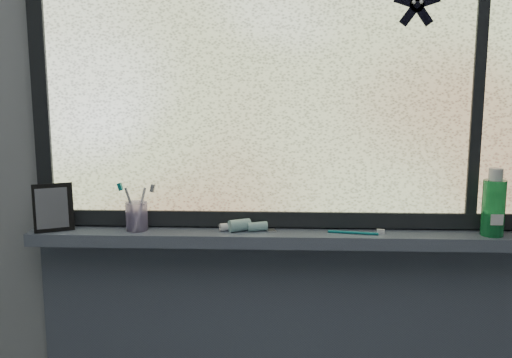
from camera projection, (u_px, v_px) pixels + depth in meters
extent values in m
cube|color=#9EA3A8|center=(283.00, 157.00, 1.85)|extent=(3.00, 0.01, 2.50)
cube|color=#515A6C|center=(283.00, 238.00, 1.82)|extent=(1.62, 0.14, 0.04)
cube|color=silver|center=(284.00, 69.00, 1.78)|extent=(1.50, 0.01, 1.00)
cube|color=black|center=(283.00, 219.00, 1.86)|extent=(1.60, 0.03, 0.05)
cube|color=black|center=(40.00, 69.00, 1.81)|extent=(0.05, 0.03, 1.10)
cube|color=black|center=(479.00, 69.00, 1.75)|extent=(0.03, 0.03, 1.00)
cube|color=black|center=(53.00, 207.00, 1.81)|extent=(0.14, 0.11, 0.15)
cylinder|color=#C0ADE5|center=(137.00, 216.00, 1.82)|extent=(0.07, 0.07, 0.09)
cylinder|color=green|center=(494.00, 202.00, 1.75)|extent=(0.08, 0.08, 0.17)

